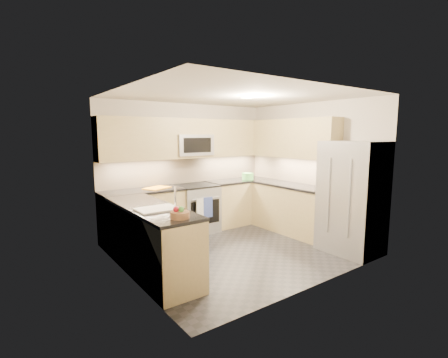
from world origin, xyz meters
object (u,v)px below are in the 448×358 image
utensil_bowl (248,176)px  fruit_basket (180,215)px  microwave (192,145)px  gas_range (196,209)px  refrigerator (352,198)px  cutting_board (157,188)px

utensil_bowl → fruit_basket: size_ratio=1.11×
microwave → utensil_bowl: size_ratio=3.07×
gas_range → refrigerator: 2.86m
gas_range → refrigerator: bearing=-59.1°
refrigerator → fruit_basket: bearing=173.3°
utensil_bowl → gas_range: bearing=176.4°
microwave → refrigerator: size_ratio=0.42×
refrigerator → utensil_bowl: refrigerator is taller
cutting_board → refrigerator: bearing=-47.6°
refrigerator → fruit_basket: refrigerator is taller
refrigerator → cutting_board: 3.33m
gas_range → microwave: size_ratio=1.20×
utensil_bowl → refrigerator: bearing=-85.0°
microwave → cutting_board: 1.10m
refrigerator → fruit_basket: 2.94m
microwave → cutting_board: bearing=-173.3°
microwave → fruit_basket: bearing=-123.7°
utensil_bowl → cutting_board: 2.04m
fruit_basket → utensil_bowl: bearing=36.4°
microwave → utensil_bowl: 1.44m
cutting_board → fruit_basket: size_ratio=2.00×
microwave → cutting_board: size_ratio=1.70×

